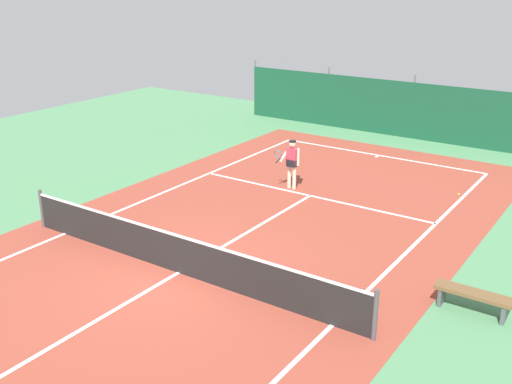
# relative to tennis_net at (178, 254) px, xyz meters

# --- Properties ---
(ground_plane) EXTENTS (36.00, 36.00, 0.00)m
(ground_plane) POSITION_rel_tennis_net_xyz_m (0.00, 0.00, -0.51)
(ground_plane) COLOR #4C8456
(court_surface) EXTENTS (11.02, 26.60, 0.01)m
(court_surface) POSITION_rel_tennis_net_xyz_m (0.00, 0.00, -0.51)
(court_surface) COLOR brown
(court_surface) RESTS_ON ground
(tennis_net) EXTENTS (10.12, 0.10, 1.10)m
(tennis_net) POSITION_rel_tennis_net_xyz_m (0.00, 0.00, 0.00)
(tennis_net) COLOR black
(tennis_net) RESTS_ON ground
(back_fence) EXTENTS (16.30, 0.98, 2.70)m
(back_fence) POSITION_rel_tennis_net_xyz_m (-0.00, 15.64, 0.16)
(back_fence) COLOR #14472D
(back_fence) RESTS_ON ground
(tennis_player) EXTENTS (0.72, 0.75, 1.64)m
(tennis_player) POSITION_rel_tennis_net_xyz_m (-0.88, 6.68, 0.45)
(tennis_player) COLOR beige
(tennis_player) RESTS_ON ground
(tennis_ball_near_player) EXTENTS (0.07, 0.07, 0.07)m
(tennis_ball_near_player) POSITION_rel_tennis_net_xyz_m (3.93, 9.16, -0.48)
(tennis_ball_near_player) COLOR #CCDB33
(tennis_ball_near_player) RESTS_ON ground
(parked_car) EXTENTS (2.20, 4.30, 1.68)m
(parked_car) POSITION_rel_tennis_net_xyz_m (3.33, 18.28, 0.33)
(parked_car) COLOR maroon
(parked_car) RESTS_ON ground
(courtside_bench) EXTENTS (1.60, 0.40, 0.49)m
(courtside_bench) POSITION_rel_tennis_net_xyz_m (6.31, 2.11, -0.14)
(courtside_bench) COLOR brown
(courtside_bench) RESTS_ON ground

